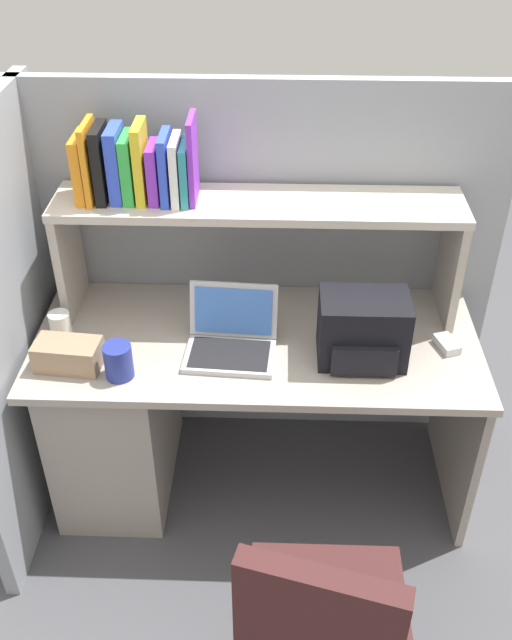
{
  "coord_description": "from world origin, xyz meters",
  "views": [
    {
      "loc": [
        0.07,
        -2.06,
        2.3
      ],
      "look_at": [
        0.0,
        -0.05,
        0.85
      ],
      "focal_mm": 40.31,
      "sensor_mm": 36.0,
      "label": 1
    }
  ],
  "objects_px": {
    "paper_cup": "(60,325)",
    "tissue_box": "(68,355)",
    "computer_mouse": "(447,344)",
    "snack_canister": "(118,361)",
    "laptop": "(231,338)",
    "backpack": "(363,330)"
  },
  "relations": [
    {
      "from": "laptop",
      "to": "backpack",
      "type": "distance_m",
      "value": 0.46
    },
    {
      "from": "snack_canister",
      "to": "tissue_box",
      "type": "bearing_deg",
      "value": 166.45
    },
    {
      "from": "computer_mouse",
      "to": "snack_canister",
      "type": "xyz_separation_m",
      "value": [
        -1.13,
        -0.19,
        0.05
      ]
    },
    {
      "from": "computer_mouse",
      "to": "laptop",
      "type": "bearing_deg",
      "value": 164.04
    },
    {
      "from": "laptop",
      "to": "backpack",
      "type": "relative_size",
      "value": 1.09
    },
    {
      "from": "tissue_box",
      "to": "snack_canister",
      "type": "height_order",
      "value": "snack_canister"
    },
    {
      "from": "laptop",
      "to": "snack_canister",
      "type": "xyz_separation_m",
      "value": [
        -0.37,
        -0.15,
        0.01
      ]
    },
    {
      "from": "laptop",
      "to": "tissue_box",
      "type": "bearing_deg",
      "value": -168.51
    },
    {
      "from": "backpack",
      "to": "paper_cup",
      "type": "bearing_deg",
      "value": 175.5
    },
    {
      "from": "paper_cup",
      "to": "tissue_box",
      "type": "bearing_deg",
      "value": -67.36
    },
    {
      "from": "tissue_box",
      "to": "backpack",
      "type": "bearing_deg",
      "value": 10.2
    },
    {
      "from": "computer_mouse",
      "to": "tissue_box",
      "type": "xyz_separation_m",
      "value": [
        -1.31,
        -0.15,
        0.03
      ]
    },
    {
      "from": "computer_mouse",
      "to": "paper_cup",
      "type": "bearing_deg",
      "value": 160.5
    },
    {
      "from": "computer_mouse",
      "to": "snack_canister",
      "type": "bearing_deg",
      "value": 170.95
    },
    {
      "from": "backpack",
      "to": "tissue_box",
      "type": "distance_m",
      "value": 1.0
    },
    {
      "from": "backpack",
      "to": "snack_canister",
      "type": "distance_m",
      "value": 0.83
    },
    {
      "from": "paper_cup",
      "to": "tissue_box",
      "type": "distance_m",
      "value": 0.18
    },
    {
      "from": "paper_cup",
      "to": "tissue_box",
      "type": "xyz_separation_m",
      "value": [
        0.07,
        -0.17,
        0.0
      ]
    },
    {
      "from": "computer_mouse",
      "to": "snack_canister",
      "type": "height_order",
      "value": "snack_canister"
    },
    {
      "from": "laptop",
      "to": "tissue_box",
      "type": "xyz_separation_m",
      "value": [
        -0.55,
        -0.11,
        -0.0
      ]
    },
    {
      "from": "backpack",
      "to": "snack_canister",
      "type": "bearing_deg",
      "value": -171.16
    },
    {
      "from": "computer_mouse",
      "to": "tissue_box",
      "type": "distance_m",
      "value": 1.32
    }
  ]
}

